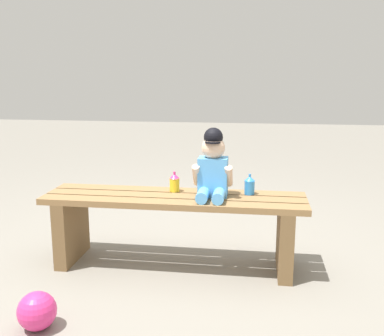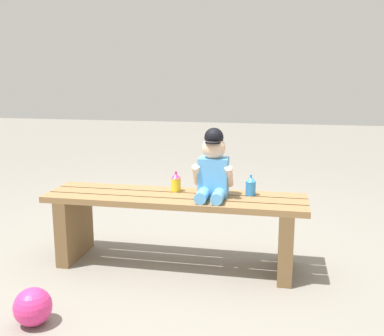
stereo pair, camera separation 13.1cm
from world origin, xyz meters
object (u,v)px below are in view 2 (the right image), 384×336
at_px(park_bench, 175,218).
at_px(sippy_cup_left, 176,182).
at_px(sippy_cup_right, 251,185).
at_px(child_figure, 213,167).
at_px(toy_ball, 33,307).

height_order(park_bench, sippy_cup_left, sippy_cup_left).
bearing_deg(sippy_cup_left, sippy_cup_right, 0.00).
relative_size(child_figure, sippy_cup_right, 3.26).
height_order(sippy_cup_right, toy_ball, sippy_cup_right).
distance_m(sippy_cup_left, sippy_cup_right, 0.45).
height_order(park_bench, toy_ball, park_bench).
xyz_separation_m(sippy_cup_right, toy_ball, (-0.94, -0.88, -0.41)).
bearing_deg(child_figure, sippy_cup_left, 160.97).
bearing_deg(sippy_cup_right, sippy_cup_left, 180.00).
relative_size(sippy_cup_left, toy_ball, 0.70).
bearing_deg(toy_ball, park_bench, 57.77).
height_order(park_bench, child_figure, child_figure).
bearing_deg(park_bench, sippy_cup_left, 99.24).
xyz_separation_m(park_bench, sippy_cup_right, (0.44, 0.09, 0.20)).
height_order(child_figure, sippy_cup_left, child_figure).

